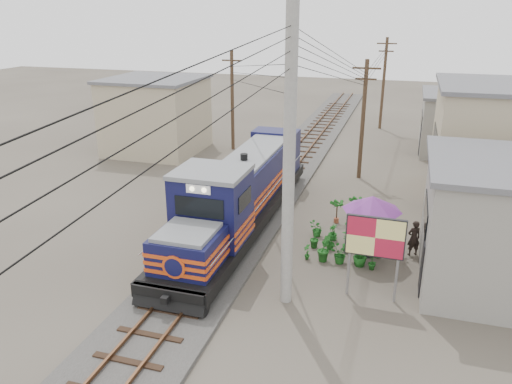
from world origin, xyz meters
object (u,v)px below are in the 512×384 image
(locomotive, at_px, (240,194))
(vendor, at_px, (414,238))
(market_umbrella, at_px, (373,204))
(billboard, at_px, (375,240))

(locomotive, distance_m, vendor, 7.79)
(vendor, bearing_deg, locomotive, -30.61)
(market_umbrella, relative_size, vendor, 1.72)
(locomotive, height_order, vendor, locomotive)
(locomotive, relative_size, market_umbrella, 5.70)
(locomotive, xyz_separation_m, market_umbrella, (5.97, -1.16, 0.68))
(market_umbrella, height_order, vendor, market_umbrella)
(locomotive, height_order, market_umbrella, locomotive)
(billboard, height_order, vendor, billboard)
(billboard, relative_size, market_umbrella, 1.17)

